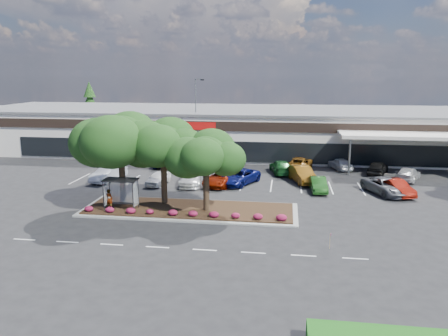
# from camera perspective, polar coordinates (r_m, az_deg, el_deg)

# --- Properties ---
(ground) EXTENTS (160.00, 160.00, 0.00)m
(ground) POSITION_cam_1_polar(r_m,az_deg,el_deg) (32.95, -2.62, -7.88)
(ground) COLOR black
(ground) RESTS_ON ground
(retail_store) EXTENTS (80.40, 25.20, 6.25)m
(retail_store) POSITION_cam_1_polar(r_m,az_deg,el_deg) (65.06, 3.03, 5.01)
(retail_store) COLOR silver
(retail_store) RESTS_ON ground
(landscape_island) EXTENTS (18.00, 6.00, 0.26)m
(landscape_island) POSITION_cam_1_polar(r_m,az_deg,el_deg) (37.00, -4.51, -5.42)
(landscape_island) COLOR gray
(landscape_island) RESTS_ON ground
(lane_markings) EXTENTS (33.12, 20.06, 0.01)m
(lane_markings) POSITION_cam_1_polar(r_m,az_deg,el_deg) (42.76, -0.18, -3.11)
(lane_markings) COLOR silver
(lane_markings) RESTS_ON ground
(shrub_row) EXTENTS (17.00, 0.80, 0.50)m
(shrub_row) POSITION_cam_1_polar(r_m,az_deg,el_deg) (34.94, -5.28, -5.85)
(shrub_row) COLOR #9A123F
(shrub_row) RESTS_ON landscape_island
(bus_shelter) EXTENTS (2.75, 1.55, 2.59)m
(bus_shelter) POSITION_cam_1_polar(r_m,az_deg,el_deg) (37.03, -13.27, -2.19)
(bus_shelter) COLOR black
(bus_shelter) RESTS_ON landscape_island
(island_tree_west) EXTENTS (7.20, 7.20, 7.89)m
(island_tree_west) POSITION_cam_1_polar(r_m,az_deg,el_deg) (38.21, -13.26, 1.17)
(island_tree_west) COLOR #19320F
(island_tree_west) RESTS_ON landscape_island
(island_tree_mid) EXTENTS (6.60, 6.60, 7.32)m
(island_tree_mid) POSITION_cam_1_polar(r_m,az_deg,el_deg) (37.79, -7.91, 0.82)
(island_tree_mid) COLOR #19320F
(island_tree_mid) RESTS_ON landscape_island
(island_tree_east) EXTENTS (5.80, 5.80, 6.50)m
(island_tree_east) POSITION_cam_1_polar(r_m,az_deg,el_deg) (35.54, -2.35, -0.47)
(island_tree_east) COLOR #19320F
(island_tree_east) RESTS_ON landscape_island
(conifer_north_west) EXTENTS (4.40, 4.40, 10.00)m
(conifer_north_west) POSITION_cam_1_polar(r_m,az_deg,el_deg) (84.62, -17.04, 7.43)
(conifer_north_west) COLOR #19320F
(conifer_north_west) RESTS_ON ground
(person_waiting) EXTENTS (0.71, 0.57, 1.69)m
(person_waiting) POSITION_cam_1_polar(r_m,az_deg,el_deg) (37.64, -14.74, -3.94)
(person_waiting) COLOR #594C47
(person_waiting) RESTS_ON landscape_island
(light_pole) EXTENTS (1.43, 0.57, 10.73)m
(light_pole) POSITION_cam_1_polar(r_m,az_deg,el_deg) (59.19, -3.60, 5.88)
(light_pole) COLOR gray
(light_pole) RESTS_ON ground
(survey_stake) EXTENTS (0.08, 0.14, 1.08)m
(survey_stake) POSITION_cam_1_polar(r_m,az_deg,el_deg) (29.87, 13.70, -8.98)
(survey_stake) COLOR tan
(survey_stake) RESTS_ON ground
(car_0) EXTENTS (2.78, 5.19, 1.62)m
(car_0) POSITION_cam_1_polar(r_m,az_deg,el_deg) (48.46, -14.87, -0.70)
(car_0) COLOR silver
(car_0) RESTS_ON ground
(car_1) EXTENTS (2.13, 4.13, 1.35)m
(car_1) POSITION_cam_1_polar(r_m,az_deg,el_deg) (45.84, -8.60, -1.34)
(car_1) COLOR white
(car_1) RESTS_ON ground
(car_2) EXTENTS (2.88, 5.59, 1.55)m
(car_2) POSITION_cam_1_polar(r_m,az_deg,el_deg) (45.48, -4.38, -1.21)
(car_2) COLOR silver
(car_2) RESTS_ON ground
(car_3) EXTENTS (3.87, 5.84, 1.49)m
(car_3) POSITION_cam_1_polar(r_m,az_deg,el_deg) (45.02, -0.36, -1.35)
(car_3) COLOR maroon
(car_3) RESTS_ON ground
(car_4) EXTENTS (4.62, 6.12, 1.55)m
(car_4) POSITION_cam_1_polar(r_m,az_deg,el_deg) (45.53, 1.99, -1.17)
(car_4) COLOR #0B1155
(car_4) RESTS_ON ground
(car_5) EXTENTS (1.74, 4.28, 1.38)m
(car_5) POSITION_cam_1_polar(r_m,az_deg,el_deg) (43.78, 12.20, -2.10)
(car_5) COLOR #1C5018
(car_5) RESTS_ON ground
(car_6) EXTENTS (3.30, 5.47, 1.70)m
(car_6) POSITION_cam_1_polar(r_m,az_deg,el_deg) (47.01, 10.17, -0.83)
(car_6) COLOR brown
(car_6) RESTS_ON ground
(car_7) EXTENTS (3.02, 4.76, 1.48)m
(car_7) POSITION_cam_1_polar(r_m,az_deg,el_deg) (44.56, 21.59, -2.38)
(car_7) COLOR maroon
(car_7) RESTS_ON ground
(car_8) EXTENTS (4.52, 6.10, 1.54)m
(car_8) POSITION_cam_1_polar(r_m,az_deg,el_deg) (44.55, 20.40, -2.25)
(car_8) COLOR #595A60
(car_8) RESTS_ON ground
(car_10) EXTENTS (2.84, 6.05, 1.67)m
(car_10) POSITION_cam_1_polar(r_m,az_deg,el_deg) (54.80, -7.15, 1.11)
(car_10) COLOR navy
(car_10) RESTS_ON ground
(car_11) EXTENTS (3.37, 6.07, 1.66)m
(car_11) POSITION_cam_1_polar(r_m,az_deg,el_deg) (55.33, -5.83, 1.25)
(car_11) COLOR maroon
(car_11) RESTS_ON ground
(car_12) EXTENTS (1.73, 4.06, 1.37)m
(car_12) POSITION_cam_1_polar(r_m,az_deg,el_deg) (53.55, 0.60, 0.78)
(car_12) COLOR slate
(car_12) RESTS_ON ground
(car_13) EXTENTS (3.13, 5.51, 1.51)m
(car_13) POSITION_cam_1_polar(r_m,az_deg,el_deg) (50.77, 7.47, 0.12)
(car_13) COLOR #16511E
(car_13) RESTS_ON ground
(car_14) EXTENTS (3.54, 5.78, 1.50)m
(car_14) POSITION_cam_1_polar(r_m,az_deg,el_deg) (53.35, 9.88, 0.62)
(car_14) COLOR brown
(car_14) RESTS_ON ground
(car_15) EXTENTS (2.97, 4.53, 1.43)m
(car_15) POSITION_cam_1_polar(r_m,az_deg,el_deg) (54.25, 14.93, 0.55)
(car_15) COLOR silver
(car_15) RESTS_ON ground
(car_16) EXTENTS (3.34, 4.91, 1.55)m
(car_16) POSITION_cam_1_polar(r_m,az_deg,el_deg) (52.98, 19.45, 0.05)
(car_16) COLOR black
(car_16) RESTS_ON ground
(car_17) EXTENTS (3.82, 5.21, 1.40)m
(car_17) POSITION_cam_1_polar(r_m,az_deg,el_deg) (51.08, 22.91, -0.74)
(car_17) COLOR #B6B6B6
(car_17) RESTS_ON ground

